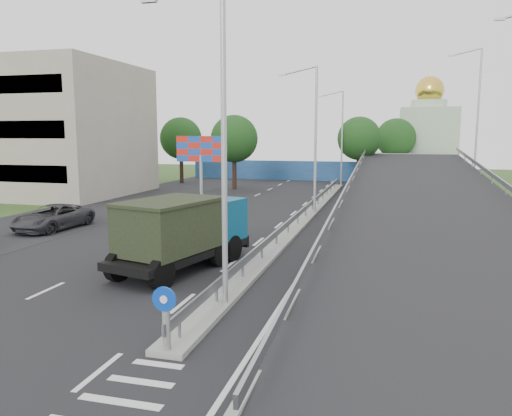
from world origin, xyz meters
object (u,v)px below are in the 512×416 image
(dump_truck, at_px, (183,230))
(parked_car_c, at_px, (53,217))
(lamp_post_mid, at_px, (313,132))
(sign_bollard, at_px, (166,318))
(lamp_post_near, at_px, (218,128))
(lamp_post_far, at_px, (340,133))
(billboard, at_px, (201,153))
(church, at_px, (427,137))

(dump_truck, bearing_deg, parked_car_c, 165.40)
(lamp_post_mid, bearing_deg, parked_car_c, -145.36)
(sign_bollard, relative_size, lamp_post_near, 0.17)
(lamp_post_near, distance_m, lamp_post_far, 40.00)
(lamp_post_near, relative_size, dump_truck, 1.39)
(lamp_post_mid, bearing_deg, billboard, 167.62)
(lamp_post_mid, relative_size, lamp_post_far, 1.00)
(lamp_post_mid, height_order, billboard, lamp_post_mid)
(lamp_post_near, bearing_deg, church, 79.62)
(parked_car_c, bearing_deg, lamp_post_mid, 38.06)
(lamp_post_mid, relative_size, parked_car_c, 1.90)
(lamp_post_far, height_order, church, church)
(lamp_post_far, bearing_deg, lamp_post_near, -90.00)
(church, bearing_deg, sign_bollard, -99.81)
(sign_bollard, height_order, parked_car_c, sign_bollard)
(church, distance_m, dump_truck, 51.65)
(church, relative_size, parked_car_c, 2.60)
(church, height_order, billboard, church)
(lamp_post_far, bearing_deg, church, 54.76)
(sign_bollard, distance_m, dump_truck, 8.49)
(lamp_post_mid, bearing_deg, dump_truck, -100.78)
(billboard, distance_m, dump_truck, 19.05)
(sign_bollard, height_order, billboard, billboard)
(sign_bollard, distance_m, lamp_post_far, 44.08)
(lamp_post_mid, height_order, church, church)
(lamp_post_near, height_order, dump_truck, lamp_post_near)
(lamp_post_far, bearing_deg, billboard, -116.84)
(church, relative_size, dump_truck, 1.90)
(lamp_post_near, height_order, parked_car_c, lamp_post_near)
(lamp_post_mid, xyz_separation_m, dump_truck, (-3.02, -15.88, -4.13))
(lamp_post_far, height_order, parked_car_c, lamp_post_far)
(sign_bollard, relative_size, dump_truck, 0.23)
(dump_truck, bearing_deg, sign_bollard, -54.99)
(lamp_post_near, height_order, billboard, lamp_post_near)
(lamp_post_mid, distance_m, dump_truck, 16.69)
(sign_bollard, bearing_deg, lamp_post_far, 89.86)
(church, bearing_deg, lamp_post_near, -100.38)
(sign_bollard, xyz_separation_m, church, (10.00, 57.83, 4.28))
(church, bearing_deg, parked_car_c, -118.69)
(lamp_post_near, distance_m, billboard, 23.87)
(sign_bollard, relative_size, lamp_post_far, 0.17)
(lamp_post_mid, bearing_deg, church, 73.78)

